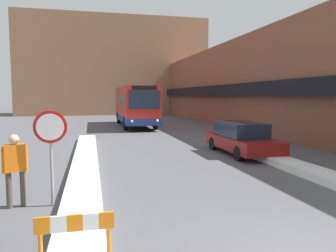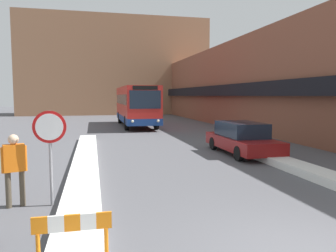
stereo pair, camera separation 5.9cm
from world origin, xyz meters
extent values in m
cube|color=brown|center=(10.00, 24.00, 3.51)|extent=(5.00, 60.00, 7.03)
cube|color=black|center=(7.25, 24.00, 3.05)|extent=(0.50, 60.00, 0.90)
cube|color=#996B4C|center=(0.00, 44.38, 6.74)|extent=(26.00, 8.00, 13.48)
cube|color=silver|center=(-3.60, 7.04, 0.13)|extent=(0.90, 17.33, 0.27)
cube|color=silver|center=(3.60, 5.42, 0.14)|extent=(0.90, 16.89, 0.27)
cube|color=red|center=(0.33, 23.79, 1.91)|extent=(2.55, 10.15, 2.89)
cube|color=navy|center=(0.33, 23.79, 0.72)|extent=(2.57, 10.17, 0.51)
cube|color=#192333|center=(0.33, 23.79, 2.31)|extent=(2.57, 9.33, 0.79)
cube|color=#192333|center=(0.33, 18.70, 2.34)|extent=(2.24, 0.03, 1.30)
cube|color=black|center=(0.33, 18.70, 3.17)|extent=(1.79, 0.03, 0.28)
sphere|color=#F2EAC6|center=(-0.58, 18.69, 0.82)|extent=(0.20, 0.20, 0.20)
sphere|color=#F2EAC6|center=(1.25, 18.69, 0.82)|extent=(0.20, 0.20, 0.20)
cylinder|color=black|center=(-0.82, 20.64, 0.55)|extent=(0.28, 1.10, 1.10)
cylinder|color=black|center=(1.49, 20.64, 0.55)|extent=(0.28, 1.10, 1.10)
cylinder|color=black|center=(-0.82, 26.93, 0.55)|extent=(0.28, 1.10, 1.10)
cylinder|color=black|center=(1.49, 26.93, 0.55)|extent=(0.28, 1.10, 1.10)
cube|color=maroon|center=(3.20, 9.18, 0.51)|extent=(1.79, 4.60, 0.54)
cube|color=#192333|center=(3.20, 9.30, 1.10)|extent=(1.58, 2.53, 0.64)
cylinder|color=black|center=(4.02, 7.76, 0.31)|extent=(0.20, 0.61, 0.61)
cylinder|color=black|center=(2.38, 7.76, 0.31)|extent=(0.20, 0.61, 0.61)
cylinder|color=black|center=(4.02, 10.61, 0.31)|extent=(0.20, 0.61, 0.61)
cylinder|color=black|center=(2.38, 10.61, 0.31)|extent=(0.20, 0.61, 0.61)
cylinder|color=gray|center=(-4.29, 3.81, 1.13)|extent=(0.07, 0.07, 2.27)
cylinder|color=red|center=(-4.29, 3.79, 1.89)|extent=(0.76, 0.03, 0.76)
cylinder|color=white|center=(-4.29, 3.77, 1.89)|extent=(0.62, 0.01, 0.62)
cylinder|color=brown|center=(-5.25, 3.86, 0.43)|extent=(0.13, 0.13, 0.85)
cylinder|color=brown|center=(-4.96, 3.95, 0.43)|extent=(0.13, 0.13, 0.85)
cube|color=orange|center=(-5.10, 3.90, 1.17)|extent=(0.50, 0.35, 0.64)
sphere|color=beige|center=(-5.10, 3.90, 1.60)|extent=(0.23, 0.23, 0.23)
cylinder|color=orange|center=(-5.32, 3.83, 1.14)|extent=(0.10, 0.10, 0.60)
cylinder|color=orange|center=(-4.89, 3.98, 1.14)|extent=(0.10, 0.10, 0.60)
cylinder|color=orange|center=(-3.14, 0.45, 0.35)|extent=(0.06, 0.06, 0.70)
cube|color=orange|center=(-4.05, 0.45, 0.82)|extent=(0.22, 0.04, 0.24)
cube|color=white|center=(-3.83, 0.45, 0.82)|extent=(0.22, 0.04, 0.24)
cube|color=orange|center=(-3.61, 0.45, 0.82)|extent=(0.22, 0.04, 0.24)
cube|color=white|center=(-3.39, 0.45, 0.82)|extent=(0.22, 0.04, 0.24)
cube|color=orange|center=(-3.17, 0.45, 0.82)|extent=(0.22, 0.04, 0.24)
camera|label=1|loc=(-3.35, -4.21, 2.61)|focal=35.00mm
camera|label=2|loc=(-3.29, -4.22, 2.61)|focal=35.00mm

